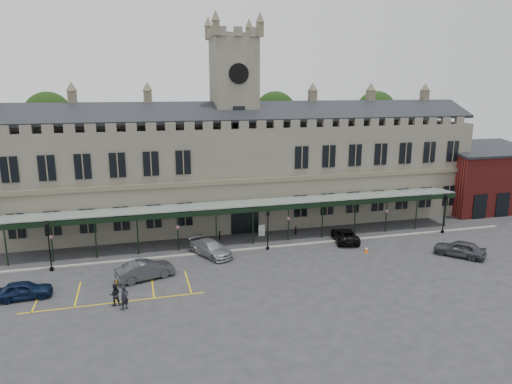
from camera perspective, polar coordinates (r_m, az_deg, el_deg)
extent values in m
plane|color=#2A2A2D|center=(43.10, 2.11, -9.54)|extent=(140.00, 140.00, 0.00)
cube|color=#5F5B4F|center=(56.29, -2.66, 2.19)|extent=(60.00, 10.00, 12.00)
cube|color=brown|center=(51.30, -1.41, 1.38)|extent=(60.00, 0.35, 0.50)
cube|color=black|center=(52.94, -2.15, 10.03)|extent=(60.00, 4.77, 2.20)
cube|color=black|center=(57.82, -3.29, 10.26)|extent=(60.00, 4.77, 2.20)
cube|color=black|center=(52.40, -1.40, -3.22)|extent=(3.20, 0.18, 3.80)
cube|color=#5F5B4F|center=(55.58, -2.71, 7.26)|extent=(5.00, 5.00, 22.00)
cylinder|color=silver|center=(52.84, -2.18, 14.58)|extent=(2.20, 0.12, 2.20)
cylinder|color=black|center=(52.77, -2.16, 14.58)|extent=(2.30, 0.04, 2.30)
cube|color=black|center=(52.93, -2.13, 9.16)|extent=(1.40, 0.12, 2.80)
cube|color=#8C9E93|center=(50.05, -0.90, -1.38)|extent=(50.00, 4.00, 0.40)
cube|color=black|center=(48.24, -0.31, -2.23)|extent=(50.00, 0.18, 0.50)
cube|color=maroon|center=(69.75, 26.39, 1.26)|extent=(12.00, 8.00, 8.00)
cube|color=black|center=(69.09, 26.76, 4.92)|extent=(12.40, 8.36, 1.47)
cube|color=gray|center=(48.00, 0.16, -7.06)|extent=(60.00, 0.40, 0.12)
cylinder|color=#332314|center=(64.67, -23.92, 2.49)|extent=(0.70, 0.70, 12.00)
sphere|color=black|center=(63.91, -24.50, 8.67)|extent=(6.00, 6.00, 6.00)
cylinder|color=#332314|center=(66.91, 2.37, 3.90)|extent=(0.70, 0.70, 12.00)
sphere|color=black|center=(66.18, 2.43, 9.90)|extent=(6.00, 6.00, 6.00)
cylinder|color=#332314|center=(73.28, 14.43, 4.30)|extent=(0.70, 0.70, 12.00)
sphere|color=black|center=(72.61, 14.74, 9.76)|extent=(6.00, 6.00, 6.00)
cylinder|color=black|center=(46.53, -24.17, -8.78)|extent=(0.37, 0.37, 0.31)
cylinder|color=black|center=(45.90, -24.39, -6.55)|extent=(0.12, 0.12, 4.14)
cube|color=black|center=(45.25, -24.65, -3.88)|extent=(0.29, 0.29, 0.41)
cone|color=black|center=(45.15, -24.69, -3.44)|extent=(0.46, 0.46, 0.31)
cylinder|color=black|center=(47.86, 1.47, -7.02)|extent=(0.33, 0.33, 0.28)
cylinder|color=black|center=(47.30, 1.48, -5.08)|extent=(0.11, 0.11, 3.69)
cube|color=black|center=(46.73, 1.50, -2.76)|extent=(0.26, 0.26, 0.37)
cone|color=black|center=(46.64, 1.50, -2.38)|extent=(0.41, 0.41, 0.28)
cylinder|color=black|center=(57.36, 22.27, -4.60)|extent=(0.37, 0.37, 0.30)
cylinder|color=black|center=(56.86, 22.43, -2.79)|extent=(0.12, 0.12, 4.06)
cube|color=black|center=(56.34, 22.61, -0.65)|extent=(0.28, 0.28, 0.41)
cone|color=black|center=(56.27, 22.65, -0.30)|extent=(0.45, 0.45, 0.30)
cube|color=#E55007|center=(48.33, 13.59, -7.34)|extent=(0.35, 0.35, 0.04)
cone|color=#E55007|center=(48.23, 13.61, -7.01)|extent=(0.40, 0.40, 0.64)
cylinder|color=silver|center=(48.20, 13.62, -6.91)|extent=(0.26, 0.26, 0.09)
cylinder|color=black|center=(51.99, 0.72, -5.22)|extent=(0.07, 0.07, 0.55)
cube|color=silver|center=(51.87, 0.72, -4.82)|extent=(0.77, 0.12, 1.31)
cylinder|color=black|center=(51.02, -4.57, -5.39)|extent=(0.17, 0.17, 0.94)
cylinder|color=black|center=(52.53, 4.99, -4.85)|extent=(0.17, 0.17, 0.95)
imported|color=black|center=(41.48, -27.03, -10.86)|extent=(4.35, 1.95, 1.45)
imported|color=#36393E|center=(41.76, -13.65, -9.44)|extent=(5.35, 3.16, 1.66)
imported|color=gray|center=(46.14, -5.66, -7.03)|extent=(4.37, 5.65, 1.53)
imported|color=black|center=(51.09, 11.06, -5.30)|extent=(3.33, 5.41, 1.40)
imported|color=#36393E|center=(50.06, 24.12, -6.46)|extent=(4.61, 4.88, 1.64)
imported|color=black|center=(36.72, -16.10, -12.58)|extent=(0.84, 0.79, 1.92)
imported|color=black|center=(37.58, -17.23, -12.15)|extent=(0.90, 0.72, 1.79)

